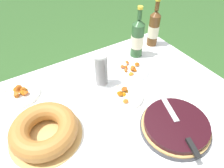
{
  "coord_description": "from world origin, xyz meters",
  "views": [
    {
      "loc": [
        -0.35,
        -0.59,
        1.6
      ],
      "look_at": [
        0.08,
        0.11,
        0.84
      ],
      "focal_mm": 32.0,
      "sensor_mm": 36.0,
      "label": 1
    }
  ],
  "objects_px": {
    "serving_knife": "(180,126)",
    "cup_stack": "(101,70)",
    "bundt_cake": "(44,130)",
    "berry_tart": "(175,126)",
    "snack_plate_right": "(21,93)",
    "cider_bottle_green": "(137,38)",
    "cider_bottle_amber": "(154,28)",
    "snack_plate_far": "(126,95)",
    "snack_plate_left": "(132,69)"
  },
  "relations": [
    {
      "from": "cider_bottle_amber",
      "to": "snack_plate_left",
      "type": "height_order",
      "value": "cider_bottle_amber"
    },
    {
      "from": "cider_bottle_green",
      "to": "cup_stack",
      "type": "bearing_deg",
      "value": -158.67
    },
    {
      "from": "bundt_cake",
      "to": "cider_bottle_amber",
      "type": "bearing_deg",
      "value": 21.17
    },
    {
      "from": "berry_tart",
      "to": "snack_plate_right",
      "type": "xyz_separation_m",
      "value": [
        -0.57,
        0.63,
        -0.01
      ]
    },
    {
      "from": "berry_tart",
      "to": "snack_plate_right",
      "type": "relative_size",
      "value": 1.59
    },
    {
      "from": "berry_tart",
      "to": "cup_stack",
      "type": "bearing_deg",
      "value": 106.82
    },
    {
      "from": "snack_plate_left",
      "to": "snack_plate_far",
      "type": "distance_m",
      "value": 0.24
    },
    {
      "from": "bundt_cake",
      "to": "snack_plate_left",
      "type": "bearing_deg",
      "value": 16.48
    },
    {
      "from": "berry_tart",
      "to": "snack_plate_left",
      "type": "distance_m",
      "value": 0.48
    },
    {
      "from": "serving_knife",
      "to": "cup_stack",
      "type": "height_order",
      "value": "cup_stack"
    },
    {
      "from": "cider_bottle_amber",
      "to": "snack_plate_right",
      "type": "distance_m",
      "value": 0.99
    },
    {
      "from": "snack_plate_right",
      "to": "serving_knife",
      "type": "bearing_deg",
      "value": -49.2
    },
    {
      "from": "bundt_cake",
      "to": "cider_bottle_amber",
      "type": "height_order",
      "value": "cider_bottle_amber"
    },
    {
      "from": "serving_knife",
      "to": "bundt_cake",
      "type": "relative_size",
      "value": 1.07
    },
    {
      "from": "cider_bottle_green",
      "to": "snack_plate_far",
      "type": "relative_size",
      "value": 1.76
    },
    {
      "from": "bundt_cake",
      "to": "cider_bottle_green",
      "type": "distance_m",
      "value": 0.83
    },
    {
      "from": "cup_stack",
      "to": "cider_bottle_green",
      "type": "xyz_separation_m",
      "value": [
        0.36,
        0.14,
        0.03
      ]
    },
    {
      "from": "snack_plate_far",
      "to": "bundt_cake",
      "type": "bearing_deg",
      "value": -178.46
    },
    {
      "from": "berry_tart",
      "to": "cider_bottle_amber",
      "type": "distance_m",
      "value": 0.78
    },
    {
      "from": "cider_bottle_amber",
      "to": "snack_plate_far",
      "type": "xyz_separation_m",
      "value": [
        -0.48,
        -0.35,
        -0.12
      ]
    },
    {
      "from": "serving_knife",
      "to": "cider_bottle_amber",
      "type": "distance_m",
      "value": 0.8
    },
    {
      "from": "cider_bottle_amber",
      "to": "snack_plate_left",
      "type": "distance_m",
      "value": 0.38
    },
    {
      "from": "snack_plate_left",
      "to": "snack_plate_right",
      "type": "relative_size",
      "value": 1.07
    },
    {
      "from": "serving_knife",
      "to": "snack_plate_right",
      "type": "distance_m",
      "value": 0.87
    },
    {
      "from": "berry_tart",
      "to": "bundt_cake",
      "type": "xyz_separation_m",
      "value": [
        -0.54,
        0.29,
        0.02
      ]
    },
    {
      "from": "cup_stack",
      "to": "bundt_cake",
      "type": "bearing_deg",
      "value": -156.41
    },
    {
      "from": "berry_tart",
      "to": "cider_bottle_green",
      "type": "relative_size",
      "value": 0.97
    },
    {
      "from": "snack_plate_far",
      "to": "snack_plate_left",
      "type": "bearing_deg",
      "value": 46.19
    },
    {
      "from": "serving_knife",
      "to": "snack_plate_left",
      "type": "height_order",
      "value": "serving_knife"
    },
    {
      "from": "serving_knife",
      "to": "cider_bottle_amber",
      "type": "xyz_separation_m",
      "value": [
        0.41,
        0.68,
        0.07
      ]
    },
    {
      "from": "cider_bottle_amber",
      "to": "snack_plate_far",
      "type": "height_order",
      "value": "cider_bottle_amber"
    },
    {
      "from": "cider_bottle_amber",
      "to": "berry_tart",
      "type": "bearing_deg",
      "value": -121.68
    },
    {
      "from": "bundt_cake",
      "to": "cup_stack",
      "type": "bearing_deg",
      "value": 23.59
    },
    {
      "from": "berry_tart",
      "to": "snack_plate_far",
      "type": "relative_size",
      "value": 1.7
    },
    {
      "from": "cup_stack",
      "to": "cider_bottle_green",
      "type": "distance_m",
      "value": 0.39
    },
    {
      "from": "cider_bottle_green",
      "to": "serving_knife",
      "type": "bearing_deg",
      "value": -109.77
    },
    {
      "from": "cider_bottle_green",
      "to": "snack_plate_right",
      "type": "height_order",
      "value": "cider_bottle_green"
    },
    {
      "from": "bundt_cake",
      "to": "cider_bottle_green",
      "type": "height_order",
      "value": "cider_bottle_green"
    },
    {
      "from": "snack_plate_far",
      "to": "cider_bottle_green",
      "type": "bearing_deg",
      "value": 45.57
    },
    {
      "from": "cup_stack",
      "to": "snack_plate_far",
      "type": "xyz_separation_m",
      "value": [
        0.06,
        -0.16,
        -0.1
      ]
    },
    {
      "from": "serving_knife",
      "to": "bundt_cake",
      "type": "height_order",
      "value": "bundt_cake"
    },
    {
      "from": "serving_knife",
      "to": "bundt_cake",
      "type": "distance_m",
      "value": 0.62
    },
    {
      "from": "berry_tart",
      "to": "cider_bottle_green",
      "type": "height_order",
      "value": "cider_bottle_green"
    },
    {
      "from": "snack_plate_far",
      "to": "cup_stack",
      "type": "bearing_deg",
      "value": 110.94
    },
    {
      "from": "berry_tart",
      "to": "cup_stack",
      "type": "relative_size",
      "value": 1.57
    },
    {
      "from": "cider_bottle_green",
      "to": "snack_plate_far",
      "type": "height_order",
      "value": "cider_bottle_green"
    },
    {
      "from": "serving_knife",
      "to": "snack_plate_left",
      "type": "bearing_deg",
      "value": 7.19
    },
    {
      "from": "serving_knife",
      "to": "snack_plate_far",
      "type": "bearing_deg",
      "value": 29.98
    },
    {
      "from": "snack_plate_left",
      "to": "cup_stack",
      "type": "bearing_deg",
      "value": -177.16
    },
    {
      "from": "cup_stack",
      "to": "snack_plate_far",
      "type": "distance_m",
      "value": 0.2
    }
  ]
}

